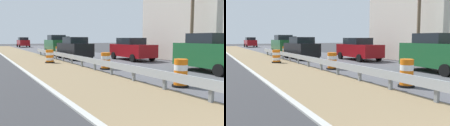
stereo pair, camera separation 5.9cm
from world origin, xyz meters
TOP-DOWN VIEW (x-y plane):
  - traffic_barrel_nearest at (3.36, 5.79)m, footprint 0.66×0.66m
  - traffic_barrel_close at (3.24, 11.91)m, footprint 0.71×0.71m
  - traffic_barrel_mid at (1.22, 17.38)m, footprint 0.73×0.73m
  - traffic_barrel_far at (3.58, 22.96)m, footprint 0.66×0.66m
  - car_lead_near_lane at (4.57, 51.31)m, footprint 2.18×4.59m
  - car_trailing_near_lane at (8.09, 16.19)m, footprint 2.21×4.82m
  - car_lead_far_lane at (4.13, 19.72)m, footprint 2.12×4.70m
  - car_mid_far_lane at (8.11, 35.65)m, footprint 2.15×4.66m
  - car_trailing_far_lane at (4.30, 26.19)m, footprint 2.15×4.72m
  - car_distant_a at (7.80, 7.97)m, footprint 2.16×4.09m
  - utility_pole_near at (10.01, 11.33)m, footprint 0.24×1.80m

SIDE VIEW (x-z plane):
  - traffic_barrel_mid at x=1.22m, z-range -0.05..0.96m
  - traffic_barrel_close at x=3.24m, z-range -0.05..0.98m
  - traffic_barrel_far at x=3.58m, z-range -0.05..0.99m
  - traffic_barrel_nearest at x=3.36m, z-range -0.05..1.05m
  - car_trailing_near_lane at x=8.09m, z-range 0.01..1.94m
  - car_lead_far_lane at x=4.13m, z-range 0.00..2.00m
  - car_lead_near_lane at x=4.57m, z-range 0.00..2.05m
  - car_mid_far_lane at x=8.11m, z-range 0.00..2.15m
  - car_distant_a at x=7.80m, z-range 0.00..2.18m
  - car_trailing_far_lane at x=4.30m, z-range 0.00..2.25m
  - utility_pole_near at x=10.01m, z-range 0.16..7.81m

